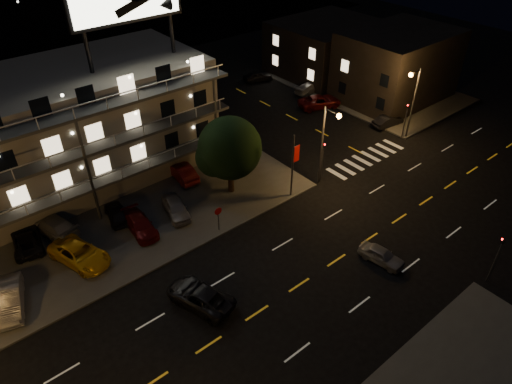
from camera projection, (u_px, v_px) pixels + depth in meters
ground at (318, 272)px, 34.30m from camera, size 140.00×140.00×0.00m
curb_nw at (39, 217)px, 39.54m from camera, size 44.00×24.00×0.15m
curb_ne at (367, 87)px, 62.15m from camera, size 16.00×24.00×0.15m
motel at (54, 132)px, 40.94m from camera, size 28.00×13.80×18.10m
side_bldg_front at (397, 66)px, 57.19m from camera, size 14.06×10.00×8.50m
side_bldg_back at (326, 47)px, 65.12m from camera, size 14.06×12.00×7.00m
streetlight_nc at (325, 139)px, 40.70m from camera, size 0.44×1.92×8.00m
streetlight_ne at (413, 97)px, 47.93m from camera, size 1.92×0.44×8.00m
signal_nw at (322, 157)px, 42.72m from camera, size 0.20×0.27×4.60m
signal_sw at (497, 255)px, 32.12m from camera, size 0.20×0.27×4.60m
signal_ne at (406, 117)px, 49.40m from camera, size 0.27×0.20×4.60m
banner_north at (293, 164)px, 40.14m from camera, size 0.83×0.16×6.40m
stop_sign at (218, 215)px, 37.10m from camera, size 0.91×0.11×2.61m
tree at (229, 150)px, 39.94m from camera, size 5.89×5.67×7.42m
lot_car_1 at (9, 299)px, 31.03m from camera, size 2.85×4.85×1.51m
lot_car_2 at (80, 254)px, 34.67m from camera, size 3.87×5.69×1.45m
lot_car_3 at (140, 225)px, 37.56m from camera, size 2.13×4.53×1.28m
lot_car_4 at (176, 208)px, 39.31m from camera, size 2.58×4.39×1.40m
lot_car_6 at (27, 240)px, 36.05m from camera, size 2.95×4.92×1.28m
lot_car_7 at (53, 225)px, 37.38m from camera, size 3.30×5.45×1.48m
lot_car_8 at (116, 213)px, 38.82m from camera, size 2.19×3.92×1.26m
lot_car_9 at (182, 171)px, 43.84m from camera, size 1.96×4.67×1.50m
side_car_0 at (388, 121)px, 52.83m from camera, size 4.08×1.88×1.30m
side_car_1 at (320, 102)px, 56.84m from camera, size 5.94×4.17×1.50m
side_car_2 at (309, 88)px, 60.52m from camera, size 4.59×2.21×1.29m
side_car_3 at (258, 76)px, 63.66m from camera, size 4.40×2.68×1.40m
road_car_east at (381, 255)px, 34.91m from camera, size 1.98×3.75×1.22m
road_car_west at (200, 296)px, 31.51m from camera, size 3.69×5.53×1.41m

